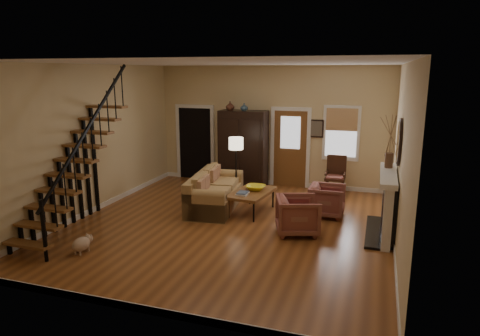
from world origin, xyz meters
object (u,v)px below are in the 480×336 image
(armchair_right, at_px, (327,201))
(floor_lamp, at_px, (236,168))
(sofa, at_px, (215,191))
(coffee_table, at_px, (252,202))
(armoire, at_px, (243,149))
(armchair_left, at_px, (298,215))
(side_chair, at_px, (335,176))

(armchair_right, height_order, floor_lamp, floor_lamp)
(sofa, height_order, coffee_table, sofa)
(armoire, height_order, coffee_table, armoire)
(floor_lamp, bearing_deg, armchair_left, -44.41)
(sofa, bearing_deg, armchair_right, -2.13)
(armchair_left, height_order, floor_lamp, floor_lamp)
(coffee_table, xyz_separation_m, armchair_right, (1.65, 0.31, 0.10))
(sofa, bearing_deg, armchair_left, -32.80)
(sofa, xyz_separation_m, side_chair, (2.56, 1.93, 0.11))
(coffee_table, bearing_deg, armchair_right, 10.49)
(sofa, distance_m, coffee_table, 0.92)
(armoire, bearing_deg, sofa, -90.26)
(armchair_right, distance_m, floor_lamp, 2.46)
(armchair_left, bearing_deg, side_chair, -26.16)
(sofa, bearing_deg, coffee_table, -11.90)
(armchair_left, distance_m, side_chair, 2.98)
(side_chair, bearing_deg, floor_lamp, -155.38)
(armoire, relative_size, floor_lamp, 1.35)
(armoire, xyz_separation_m, sofa, (-0.01, -2.13, -0.65))
(coffee_table, distance_m, armchair_left, 1.56)
(armchair_right, relative_size, floor_lamp, 0.49)
(coffee_table, relative_size, floor_lamp, 0.83)
(armchair_left, bearing_deg, armoire, 16.02)
(coffee_table, bearing_deg, side_chair, 50.49)
(floor_lamp, bearing_deg, sofa, -104.56)
(armoire, height_order, side_chair, armoire)
(armoire, height_order, floor_lamp, armoire)
(armoire, xyz_separation_m, floor_lamp, (0.21, -1.27, -0.27))
(armchair_right, bearing_deg, coffee_table, 100.68)
(sofa, bearing_deg, floor_lamp, 68.10)
(armoire, distance_m, coffee_table, 2.51)
(coffee_table, distance_m, armchair_right, 1.68)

